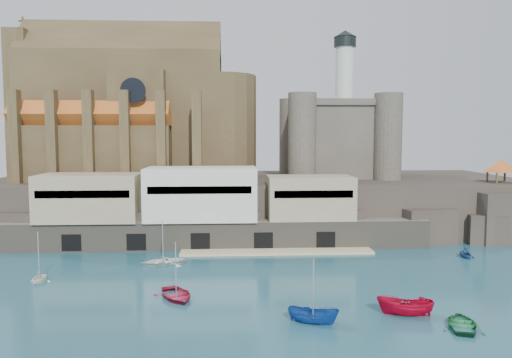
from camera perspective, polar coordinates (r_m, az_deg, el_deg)
The scene contains 14 objects.
ground at distance 61.38m, azimuth 2.11°, elevation -12.33°, with size 300.00×300.00×0.00m, color #1B4B5B.
promontory at distance 98.75m, azimuth -0.02°, elevation -2.74°, with size 100.00×36.00×10.00m.
quay at distance 82.48m, azimuth -6.40°, elevation -3.52°, with size 70.00×12.00×13.05m.
church at distance 102.01m, azimuth -13.76°, elevation 7.05°, with size 47.00×25.93×30.51m.
castle_keep at distance 101.67m, azimuth 9.16°, elevation 4.99°, with size 21.20×21.20×29.30m.
rock_outcrop at distance 97.59m, azimuth 26.08°, elevation -3.89°, with size 14.50×10.50×8.70m.
pavilion at distance 96.83m, azimuth 26.23°, elevation 1.22°, with size 6.40×6.40×5.40m.
boat_0 at distance 58.54m, azimuth -9.10°, elevation -13.27°, with size 4.52×1.31×6.33m, color #A21A35.
boat_2 at distance 51.07m, azimuth 6.53°, elevation -16.03°, with size 1.92×1.97×5.11m, color navy.
boat_3 at distance 53.78m, azimuth 22.49°, elevation -15.29°, with size 4.06×1.18×5.69m, color #1D6635.
boat_4 at distance 69.15m, azimuth -23.49°, elevation -10.75°, with size 2.95×1.80×3.42m, color white.
boat_5 at distance 54.86m, azimuth 16.66°, elevation -14.70°, with size 2.17×2.23×5.77m, color #B00423.
boat_6 at distance 73.24m, azimuth -10.57°, elevation -9.53°, with size 4.47×1.30×6.26m, color white.
boat_7 at distance 82.08m, azimuth 22.78°, elevation -8.25°, with size 3.01×1.84×3.49m, color navy.
Camera 1 is at (-5.25, -58.33, 18.38)m, focal length 35.00 mm.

